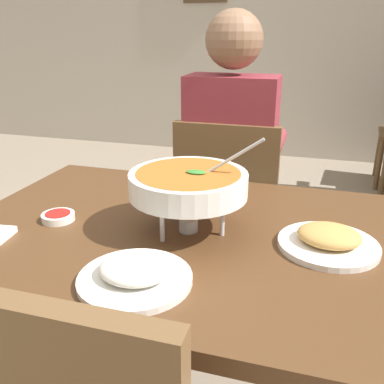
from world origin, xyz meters
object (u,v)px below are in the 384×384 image
object	(u,v)px
chair_diner_main	(229,208)
dining_table_main	(176,267)
rice_plate	(133,274)
appetizer_plate	(329,240)
sauce_dish	(58,217)
diner_main	(232,154)
curry_bowl	(189,184)

from	to	relation	value
chair_diner_main	dining_table_main	bearing A→B (deg)	-90.00
rice_plate	chair_diner_main	bearing A→B (deg)	89.76
dining_table_main	appetizer_plate	distance (m)	0.41
dining_table_main	chair_diner_main	world-z (taller)	chair_diner_main
dining_table_main	rice_plate	size ratio (longest dim) A/B	4.88
rice_plate	sauce_dish	distance (m)	0.39
dining_table_main	sauce_dish	bearing A→B (deg)	-172.98
diner_main	rice_plate	size ratio (longest dim) A/B	5.46
appetizer_plate	curry_bowl	bearing A→B (deg)	-179.39
curry_bowl	diner_main	bearing A→B (deg)	92.73
dining_table_main	diner_main	distance (m)	0.75
dining_table_main	diner_main	xyz separation A→B (m)	(0.00, 0.74, 0.12)
rice_plate	sauce_dish	bearing A→B (deg)	145.42
chair_diner_main	diner_main	bearing A→B (deg)	90.00
curry_bowl	sauce_dish	size ratio (longest dim) A/B	3.69
chair_diner_main	rice_plate	distance (m)	1.01
diner_main	sauce_dish	xyz separation A→B (m)	(-0.33, -0.78, 0.01)
rice_plate	appetizer_plate	distance (m)	0.48
curry_bowl	sauce_dish	xyz separation A→B (m)	(-0.36, -0.04, -0.12)
chair_diner_main	appetizer_plate	distance (m)	0.84
appetizer_plate	rice_plate	bearing A→B (deg)	-145.05
chair_diner_main	curry_bowl	xyz separation A→B (m)	(0.04, -0.71, 0.36)
rice_plate	appetizer_plate	world-z (taller)	same
curry_bowl	sauce_dish	distance (m)	0.39
rice_plate	sauce_dish	world-z (taller)	rice_plate
sauce_dish	dining_table_main	bearing A→B (deg)	7.02
chair_diner_main	sauce_dish	world-z (taller)	chair_diner_main
appetizer_plate	diner_main	bearing A→B (deg)	117.64
dining_table_main	sauce_dish	world-z (taller)	sauce_dish
sauce_dish	rice_plate	bearing A→B (deg)	-34.58
chair_diner_main	appetizer_plate	bearing A→B (deg)	-61.27
chair_diner_main	rice_plate	world-z (taller)	chair_diner_main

